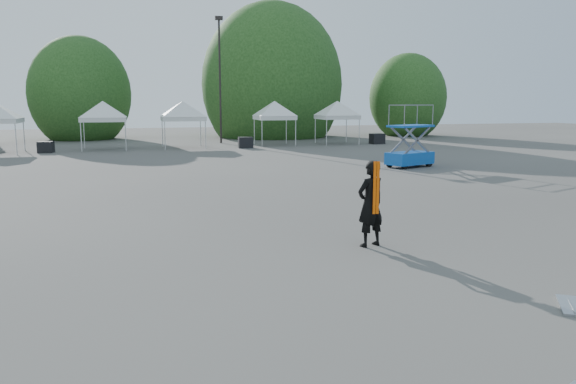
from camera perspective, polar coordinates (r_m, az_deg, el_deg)
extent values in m
plane|color=#474442|center=(13.67, 2.35, -4.84)|extent=(120.00, 120.00, 0.00)
cylinder|color=black|center=(45.18, -6.92, 10.97)|extent=(0.16, 0.16, 9.50)
cube|color=black|center=(45.60, -7.05, 17.14)|extent=(0.60, 0.25, 0.30)
cylinder|color=#382314|center=(52.77, -20.21, 6.29)|extent=(0.36, 0.36, 2.27)
ellipsoid|color=#1A4115|center=(52.73, -20.38, 9.33)|extent=(4.16, 4.16, 4.78)
cylinder|color=#382314|center=(53.28, -1.63, 7.16)|extent=(0.36, 0.36, 2.80)
ellipsoid|color=#1A4115|center=(53.26, -1.64, 10.87)|extent=(5.12, 5.12, 5.89)
cylinder|color=#382314|center=(56.12, 11.96, 6.71)|extent=(0.36, 0.36, 2.10)
ellipsoid|color=#1A4115|center=(56.07, 12.05, 9.35)|extent=(3.84, 3.84, 4.42)
cylinder|color=silver|center=(39.01, -25.90, 4.89)|extent=(0.06, 0.06, 2.00)
cylinder|color=silver|center=(41.91, -25.23, 5.18)|extent=(0.06, 0.06, 2.00)
cylinder|color=silver|center=(39.57, -20.28, 5.30)|extent=(0.06, 0.06, 2.00)
cylinder|color=silver|center=(39.46, -16.17, 5.49)|extent=(0.06, 0.06, 2.00)
cylinder|color=silver|center=(42.39, -20.01, 5.53)|extent=(0.06, 0.06, 2.00)
cylinder|color=silver|center=(42.28, -16.17, 5.72)|extent=(0.06, 0.06, 2.00)
cube|color=silver|center=(40.86, -18.23, 7.03)|extent=(3.02, 3.02, 0.30)
pyramid|color=silver|center=(40.84, -18.32, 8.78)|extent=(4.28, 4.28, 1.10)
cylinder|color=silver|center=(39.70, -12.40, 5.66)|extent=(0.06, 0.06, 2.00)
cylinder|color=silver|center=(39.97, -8.37, 5.80)|extent=(0.06, 0.06, 2.00)
cylinder|color=silver|center=(42.49, -12.65, 5.87)|extent=(0.06, 0.06, 2.00)
cylinder|color=silver|center=(42.75, -8.87, 6.00)|extent=(0.06, 0.06, 2.00)
cube|color=silver|center=(41.16, -10.62, 7.34)|extent=(3.00, 3.00, 0.30)
pyramid|color=silver|center=(41.14, -10.67, 9.08)|extent=(4.25, 4.25, 1.10)
cylinder|color=silver|center=(41.21, -2.66, 5.99)|extent=(0.06, 0.06, 2.00)
cylinder|color=silver|center=(41.88, 0.78, 6.05)|extent=(0.06, 0.06, 2.00)
cylinder|color=silver|center=(43.72, -3.44, 6.17)|extent=(0.06, 0.06, 2.00)
cylinder|color=silver|center=(44.35, -0.18, 6.23)|extent=(0.06, 0.06, 2.00)
cube|color=silver|center=(42.72, -1.38, 7.56)|extent=(2.77, 2.77, 0.30)
pyramid|color=silver|center=(42.71, -1.39, 9.24)|extent=(3.92, 3.92, 1.10)
cylinder|color=silver|center=(42.49, 3.94, 6.07)|extent=(0.06, 0.06, 2.00)
cylinder|color=silver|center=(43.47, 7.25, 6.09)|extent=(0.06, 0.06, 2.00)
cylinder|color=silver|center=(45.00, 2.79, 6.26)|extent=(0.06, 0.06, 2.00)
cylinder|color=silver|center=(45.92, 5.94, 6.28)|extent=(0.06, 0.06, 2.00)
cube|color=silver|center=(44.16, 5.00, 7.58)|extent=(2.86, 2.86, 0.30)
pyramid|color=silver|center=(44.14, 5.02, 9.20)|extent=(4.04, 4.04, 1.10)
imported|color=black|center=(12.97, 8.38, -1.19)|extent=(0.84, 0.68, 1.99)
cube|color=#FF5805|center=(12.73, 8.79, 0.42)|extent=(0.16, 0.03, 1.20)
cube|color=#0C4C9D|center=(29.21, 12.25, 3.39)|extent=(2.71, 2.01, 0.61)
cube|color=#0C4C9D|center=(29.09, 12.36, 6.57)|extent=(2.59, 1.92, 0.10)
cylinder|color=black|center=(28.22, 11.79, 2.65)|extent=(0.40, 0.27, 0.37)
cylinder|color=black|center=(29.61, 14.13, 2.86)|extent=(0.40, 0.27, 0.37)
cylinder|color=black|center=(28.90, 10.28, 2.84)|extent=(0.40, 0.27, 0.37)
cylinder|color=black|center=(30.25, 12.64, 3.05)|extent=(0.40, 0.27, 0.37)
cube|color=black|center=(39.79, -23.39, 4.21)|extent=(1.03, 0.86, 0.72)
cube|color=black|center=(40.33, -4.33, 5.03)|extent=(1.06, 0.86, 0.78)
cube|color=black|center=(44.68, 9.04, 5.37)|extent=(1.11, 0.90, 0.80)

